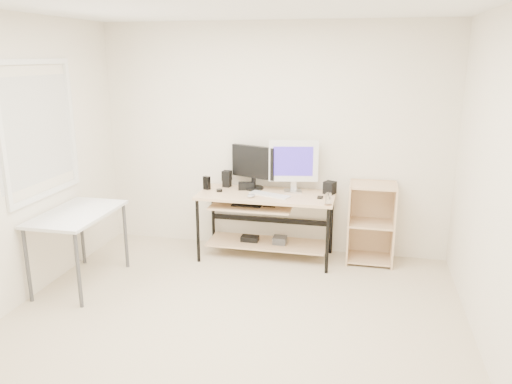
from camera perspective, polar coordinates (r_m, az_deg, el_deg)
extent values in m
cube|color=beige|center=(4.32, -3.36, -15.81)|extent=(4.00, 4.00, 0.01)
cube|color=white|center=(5.72, 1.89, 6.00)|extent=(4.00, 0.01, 2.60)
cube|color=white|center=(2.08, -19.35, -12.06)|extent=(4.00, 0.01, 2.60)
cube|color=white|center=(3.80, 26.76, -0.50)|extent=(0.01, 4.00, 2.60)
cube|color=white|center=(5.18, -23.48, 6.55)|extent=(0.01, 1.00, 1.20)
cube|color=#DFBB8D|center=(5.52, 1.18, -0.38)|extent=(1.50, 0.65, 0.03)
cube|color=#DFBB8D|center=(5.53, -0.45, -1.57)|extent=(0.90, 0.49, 0.02)
cube|color=#DFBB8D|center=(5.75, 1.25, -5.87)|extent=(1.35, 0.46, 0.02)
cube|color=black|center=(5.54, -0.96, -1.38)|extent=(0.33, 0.22, 0.01)
cylinder|color=black|center=(5.44, 1.48, -1.70)|extent=(0.14, 0.01, 0.01)
cube|color=#434346|center=(5.70, 2.73, -5.51)|extent=(0.15, 0.15, 0.08)
cube|color=black|center=(5.77, -0.71, -5.34)|extent=(0.20, 0.12, 0.06)
cylinder|color=black|center=(5.55, -6.66, -4.46)|extent=(0.04, 0.04, 0.72)
cylinder|color=black|center=(6.06, -4.91, -2.68)|extent=(0.04, 0.04, 0.72)
cylinder|color=black|center=(5.27, 8.16, -5.57)|extent=(0.04, 0.04, 0.72)
cylinder|color=black|center=(5.81, 8.61, -3.60)|extent=(0.04, 0.04, 0.72)
cube|color=silver|center=(5.18, -19.81, -2.35)|extent=(0.60, 1.00, 0.03)
cylinder|color=#434346|center=(5.10, -24.66, -7.65)|extent=(0.04, 0.04, 0.72)
cylinder|color=#434346|center=(5.80, -19.28, -4.36)|extent=(0.04, 0.04, 0.72)
cylinder|color=#434346|center=(4.81, -19.64, -8.46)|extent=(0.04, 0.04, 0.72)
cylinder|color=#434346|center=(5.55, -14.68, -4.86)|extent=(0.04, 0.04, 0.72)
cube|color=#DDB98A|center=(5.62, 10.57, -3.37)|extent=(0.02, 0.40, 0.90)
cube|color=#DDB98A|center=(5.63, 15.46, -3.64)|extent=(0.02, 0.40, 0.90)
cube|color=#DDB98A|center=(5.80, 13.01, -2.92)|extent=(0.50, 0.02, 0.90)
cube|color=#DDB98A|center=(5.76, 12.77, -7.37)|extent=(0.46, 0.38, 0.02)
cube|color=#DDB98A|center=(5.62, 13.01, -3.51)|extent=(0.46, 0.38, 0.02)
cube|color=#DDB98A|center=(5.50, 13.28, 0.73)|extent=(0.46, 0.38, 0.02)
cylinder|color=black|center=(5.72, -0.28, 0.47)|extent=(0.23, 0.23, 0.02)
cylinder|color=black|center=(5.70, -0.28, 1.13)|extent=(0.05, 0.05, 0.11)
cube|color=black|center=(5.65, -0.28, 3.48)|extent=(0.53, 0.23, 0.36)
cube|color=black|center=(5.62, -0.35, 3.41)|extent=(0.44, 0.16, 0.29)
cube|color=silver|center=(5.61, 4.23, 0.11)|extent=(0.20, 0.17, 0.02)
cylinder|color=silver|center=(5.60, 4.25, 0.73)|extent=(0.05, 0.05, 0.11)
cube|color=silver|center=(5.53, 4.30, 3.57)|extent=(0.55, 0.15, 0.46)
cube|color=#3D29B4|center=(5.50, 4.26, 3.51)|extent=(0.46, 0.09, 0.37)
cube|color=silver|center=(5.45, 1.58, -0.32)|extent=(0.48, 0.28, 0.02)
ellipsoid|color=#ADADB2|center=(5.37, -0.56, -0.41)|extent=(0.11, 0.13, 0.04)
cube|color=black|center=(5.68, -1.16, 0.69)|extent=(0.19, 0.12, 0.09)
cube|color=black|center=(5.81, -3.34, 0.97)|extent=(0.09, 0.09, 0.08)
cube|color=black|center=(5.79, -3.36, 1.88)|extent=(0.10, 0.10, 0.11)
cube|color=black|center=(5.57, 8.43, 0.50)|extent=(0.15, 0.15, 0.14)
cube|color=black|center=(5.71, -5.65, 1.04)|extent=(0.09, 0.07, 0.15)
cylinder|color=black|center=(5.62, -4.21, 0.19)|extent=(0.08, 0.08, 0.03)
cube|color=black|center=(5.41, 7.34, -0.62)|extent=(0.06, 0.11, 0.01)
cylinder|color=#8E6340|center=(5.16, 8.24, -1.45)|extent=(0.09, 0.09, 0.01)
cylinder|color=white|center=(5.14, 8.26, -0.78)|extent=(0.07, 0.07, 0.12)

